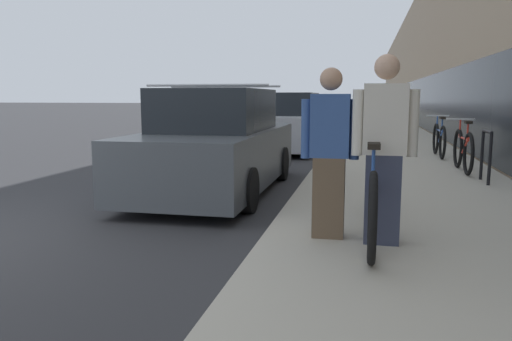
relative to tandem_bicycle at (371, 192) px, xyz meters
The scene contains 11 objects.
sidewalk_slab 19.75m from the tandem_bicycle, 88.11° to the left, with size 3.40×70.00×0.13m.
storefront_facade 28.84m from the tandem_bicycle, 75.08° to the left, with size 10.01×70.00×6.91m.
tandem_bicycle is the anchor object (origin of this frame).
person_rider 0.60m from the tandem_bicycle, 74.65° to the right, with size 0.60×0.23×1.76m.
person_bystander 0.64m from the tandem_bicycle, 147.60° to the right, with size 0.56×0.22×1.65m.
bike_rack_hoop 3.92m from the tandem_bicycle, 62.10° to the left, with size 0.05×0.60×0.84m.
cruiser_bike_nearest 4.96m from the tandem_bicycle, 69.93° to the left, with size 0.52×1.78×0.96m.
cruiser_bike_middle 7.20m from the tandem_bicycle, 77.15° to the left, with size 0.52×1.83×0.94m.
parked_sedan_curbside 3.40m from the tandem_bicycle, 134.20° to the left, with size 1.86×4.44×1.69m.
vintage_roadster_curbside 9.26m from the tandem_bicycle, 104.25° to the left, with size 1.98×4.72×1.61m.
parked_sedan_far 15.70m from the tandem_bicycle, 98.37° to the left, with size 1.84×4.04×1.49m.
Camera 1 is at (4.52, -3.83, 1.50)m, focal length 35.00 mm.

